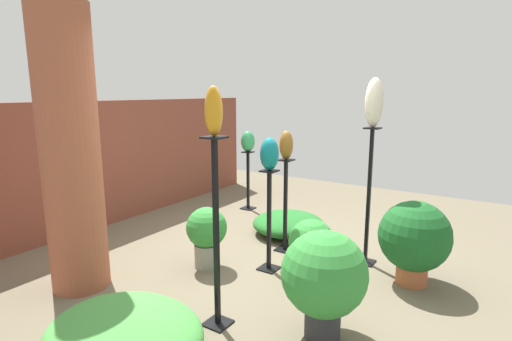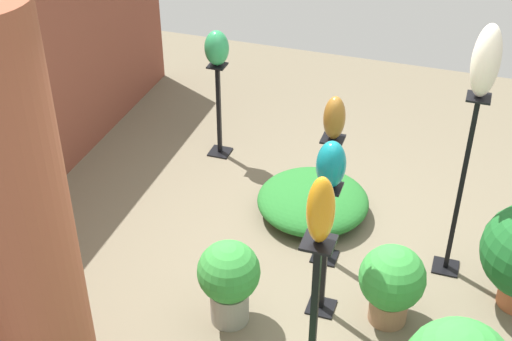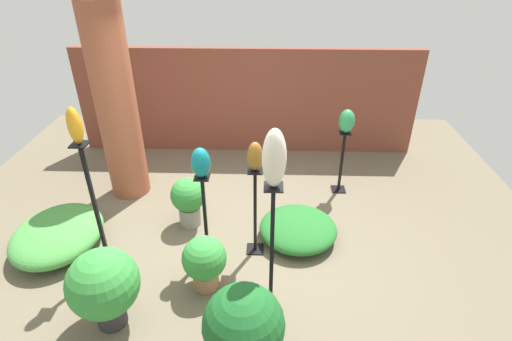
% 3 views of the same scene
% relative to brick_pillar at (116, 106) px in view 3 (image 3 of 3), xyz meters
% --- Properties ---
extents(ground_plane, '(8.00, 8.00, 0.00)m').
position_rel_brick_pillar_xyz_m(ground_plane, '(1.64, -1.22, -1.33)').
color(ground_plane, '#6B604C').
extents(brick_wall_back, '(5.60, 0.12, 1.76)m').
position_rel_brick_pillar_xyz_m(brick_wall_back, '(1.64, 1.38, -0.45)').
color(brick_wall_back, brown).
rests_on(brick_wall_back, ground).
extents(brick_pillar, '(0.53, 0.53, 2.65)m').
position_rel_brick_pillar_xyz_m(brick_pillar, '(0.00, 0.00, 0.00)').
color(brick_pillar, '#9E5138').
rests_on(brick_pillar, ground).
extents(pedestal_bronze, '(0.20, 0.20, 1.11)m').
position_rel_brick_pillar_xyz_m(pedestal_bronze, '(1.87, -1.25, -0.82)').
color(pedestal_bronze, black).
rests_on(pedestal_bronze, ground).
extents(pedestal_amber, '(0.20, 0.20, 1.55)m').
position_rel_brick_pillar_xyz_m(pedestal_amber, '(0.20, -1.55, -0.61)').
color(pedestal_amber, black).
rests_on(pedestal_amber, ground).
extents(pedestal_teal, '(0.20, 0.20, 1.09)m').
position_rel_brick_pillar_xyz_m(pedestal_teal, '(1.32, -1.36, -0.83)').
color(pedestal_teal, black).
rests_on(pedestal_teal, ground).
extents(pedestal_jade, '(0.20, 0.20, 0.94)m').
position_rel_brick_pillar_xyz_m(pedestal_jade, '(3.06, 0.10, -0.90)').
color(pedestal_jade, black).
rests_on(pedestal_jade, ground).
extents(pedestal_ivory, '(0.20, 0.20, 1.51)m').
position_rel_brick_pillar_xyz_m(pedestal_ivory, '(2.05, -2.18, -0.63)').
color(pedestal_ivory, black).
rests_on(pedestal_ivory, ground).
extents(art_vase_bronze, '(0.17, 0.15, 0.33)m').
position_rel_brick_pillar_xyz_m(art_vase_bronze, '(1.87, -1.25, -0.05)').
color(art_vase_bronze, brown).
rests_on(art_vase_bronze, pedestal_bronze).
extents(art_vase_amber, '(0.13, 0.14, 0.37)m').
position_rel_brick_pillar_xyz_m(art_vase_amber, '(0.20, -1.55, 0.41)').
color(art_vase_amber, orange).
rests_on(art_vase_amber, pedestal_amber).
extents(art_vase_teal, '(0.20, 0.19, 0.34)m').
position_rel_brick_pillar_xyz_m(art_vase_teal, '(1.32, -1.36, -0.07)').
color(art_vase_teal, '#0F727A').
rests_on(art_vase_teal, pedestal_teal).
extents(art_vase_jade, '(0.21, 0.22, 0.33)m').
position_rel_brick_pillar_xyz_m(art_vase_jade, '(3.06, 0.10, -0.22)').
color(art_vase_jade, '#2D9356').
rests_on(art_vase_jade, pedestal_jade).
extents(art_vase_ivory, '(0.19, 0.19, 0.51)m').
position_rel_brick_pillar_xyz_m(art_vase_ivory, '(2.05, -2.18, 0.44)').
color(art_vase_ivory, beige).
rests_on(art_vase_ivory, pedestal_ivory).
extents(potted_plant_front_left, '(0.44, 0.44, 0.67)m').
position_rel_brick_pillar_xyz_m(potted_plant_front_left, '(1.01, -0.76, -0.94)').
color(potted_plant_front_left, gray).
rests_on(potted_plant_front_left, ground).
extents(potted_plant_mid_left, '(0.69, 0.69, 0.84)m').
position_rel_brick_pillar_xyz_m(potted_plant_mid_left, '(1.82, -2.72, -0.85)').
color(potted_plant_mid_left, '#B25B38').
rests_on(potted_plant_mid_left, ground).
extents(potted_plant_back_center, '(0.47, 0.47, 0.63)m').
position_rel_brick_pillar_xyz_m(potted_plant_back_center, '(1.36, -1.83, -0.97)').
color(potted_plant_back_center, '#936B4C').
rests_on(potted_plant_back_center, ground).
extents(potted_plant_walkway_edge, '(0.66, 0.66, 0.86)m').
position_rel_brick_pillar_xyz_m(potted_plant_walkway_edge, '(0.52, -2.33, -0.83)').
color(potted_plant_walkway_edge, '#2D2D33').
rests_on(potted_plant_walkway_edge, ground).
extents(foliage_bed_east, '(1.03, 1.20, 0.36)m').
position_rel_brick_pillar_xyz_m(foliage_bed_east, '(-0.49, -1.26, -1.15)').
color(foliage_bed_east, '#479942').
rests_on(foliage_bed_east, ground).
extents(foliage_bed_west, '(0.96, 0.95, 0.28)m').
position_rel_brick_pillar_xyz_m(foliage_bed_west, '(2.39, -1.01, -1.19)').
color(foliage_bed_west, '#236B28').
rests_on(foliage_bed_west, ground).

